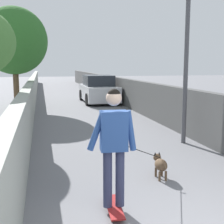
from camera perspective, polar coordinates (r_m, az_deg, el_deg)
ground_plane at (r=16.50m, az=-6.20°, el=1.32°), size 80.00×80.00×0.00m
wall_left at (r=14.33m, az=-14.79°, el=2.70°), size 48.00×0.30×1.37m
fence_right at (r=14.96m, az=3.81°, el=3.30°), size 48.00×0.30×1.41m
tree_left_near at (r=15.33m, az=-17.68°, el=12.43°), size 3.07×3.07×4.78m
lamp_post at (r=8.50m, az=13.72°, el=13.33°), size 0.36×0.36×4.12m
skateboard at (r=4.71m, az=0.32°, el=-17.18°), size 0.81×0.26×0.08m
person_skateboarder at (r=4.36m, az=0.34°, el=-4.97°), size 0.25×0.71×1.72m
dog at (r=5.94m, az=8.91°, el=-9.50°), size 1.40×1.29×1.06m
car_near at (r=17.48m, az=-2.56°, el=4.13°), size 4.04×1.80×1.54m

